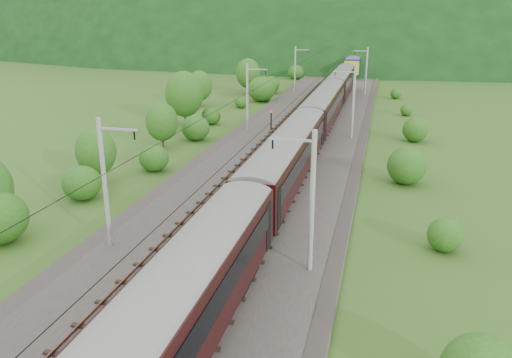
# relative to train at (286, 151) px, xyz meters

# --- Properties ---
(ground) EXTENTS (600.00, 600.00, 0.00)m
(ground) POSITION_rel_train_xyz_m (-2.40, -12.33, -3.65)
(ground) COLOR #335119
(ground) RESTS_ON ground
(railbed) EXTENTS (14.00, 220.00, 0.30)m
(railbed) POSITION_rel_train_xyz_m (-2.40, -2.33, -3.50)
(railbed) COLOR #38332D
(railbed) RESTS_ON ground
(track_left) EXTENTS (2.40, 220.00, 0.27)m
(track_left) POSITION_rel_train_xyz_m (-4.80, -2.33, -3.28)
(track_left) COLOR #533223
(track_left) RESTS_ON railbed
(track_right) EXTENTS (2.40, 220.00, 0.27)m
(track_right) POSITION_rel_train_xyz_m (0.00, -2.33, -3.28)
(track_right) COLOR #533223
(track_right) RESTS_ON railbed
(catenary_left) EXTENTS (2.54, 192.28, 8.00)m
(catenary_left) POSITION_rel_train_xyz_m (-8.52, 19.67, 0.85)
(catenary_left) COLOR gray
(catenary_left) RESTS_ON railbed
(catenary_right) EXTENTS (2.54, 192.28, 8.00)m
(catenary_right) POSITION_rel_train_xyz_m (3.72, 19.67, 0.85)
(catenary_right) COLOR gray
(catenary_right) RESTS_ON railbed
(overhead_wires) EXTENTS (4.83, 198.00, 0.03)m
(overhead_wires) POSITION_rel_train_xyz_m (-2.40, -2.33, 3.45)
(overhead_wires) COLOR black
(overhead_wires) RESTS_ON ground
(mountain_main) EXTENTS (504.00, 360.00, 244.00)m
(mountain_main) POSITION_rel_train_xyz_m (-2.40, 247.67, -3.65)
(mountain_main) COLOR black
(mountain_main) RESTS_ON ground
(mountain_ridge) EXTENTS (336.00, 280.00, 132.00)m
(mountain_ridge) POSITION_rel_train_xyz_m (-122.40, 287.67, -3.65)
(mountain_ridge) COLOR black
(mountain_ridge) RESTS_ON ground
(train) EXTENTS (3.09, 170.76, 5.39)m
(train) POSITION_rel_train_xyz_m (0.00, 0.00, 0.00)
(train) COLOR black
(train) RESTS_ON ground
(hazard_post_near) EXTENTS (0.17, 0.17, 1.57)m
(hazard_post_near) POSITION_rel_train_xyz_m (-2.76, 19.17, -2.57)
(hazard_post_near) COLOR red
(hazard_post_near) RESTS_ON railbed
(hazard_post_far) EXTENTS (0.16, 0.16, 1.46)m
(hazard_post_far) POSITION_rel_train_xyz_m (-1.92, 45.65, -2.62)
(hazard_post_far) COLOR red
(hazard_post_far) RESTS_ON railbed
(signal) EXTENTS (0.26, 0.26, 2.39)m
(signal) POSITION_rel_train_xyz_m (-6.00, 21.13, -1.94)
(signal) COLOR black
(signal) RESTS_ON railbed
(vegetation_left) EXTENTS (12.45, 145.33, 6.97)m
(vegetation_left) POSITION_rel_train_xyz_m (-15.57, 11.30, -1.11)
(vegetation_left) COLOR #224B14
(vegetation_left) RESTS_ON ground
(vegetation_right) EXTENTS (5.08, 106.82, 2.94)m
(vegetation_right) POSITION_rel_train_xyz_m (10.37, -3.94, -2.41)
(vegetation_right) COLOR #224B14
(vegetation_right) RESTS_ON ground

